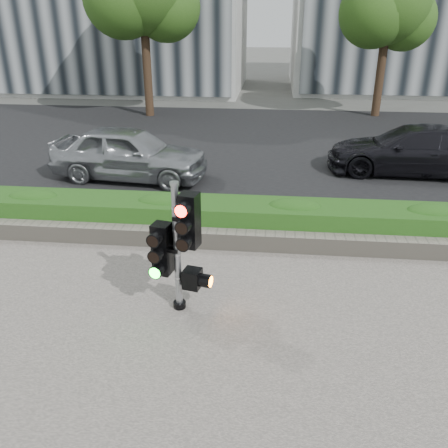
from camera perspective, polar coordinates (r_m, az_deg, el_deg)
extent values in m
plane|color=#51514C|center=(7.72, -2.49, -9.29)|extent=(120.00, 120.00, 0.00)
cube|color=#9E9389|center=(5.82, -6.31, -22.75)|extent=(16.00, 11.00, 0.03)
cube|color=black|center=(16.93, 2.42, 9.64)|extent=(60.00, 13.00, 0.02)
cube|color=gray|center=(10.44, -0.03, 0.50)|extent=(60.00, 0.25, 0.12)
cube|color=gray|center=(9.26, -0.84, -1.79)|extent=(12.00, 0.32, 0.34)
cube|color=#45902C|center=(9.77, -0.40, 0.76)|extent=(12.00, 1.00, 0.68)
cylinder|color=black|center=(21.69, -9.22, 17.96)|extent=(0.36, 0.36, 4.03)
sphere|color=#224814|center=(21.72, -7.01, 24.57)|extent=(2.88, 2.88, 2.88)
cylinder|color=black|center=(22.46, 18.27, 16.74)|extent=(0.36, 0.36, 3.58)
sphere|color=#224814|center=(22.32, 19.29, 23.88)|extent=(3.33, 3.33, 3.33)
sphere|color=#224814|center=(22.80, 20.90, 22.03)|extent=(2.56, 2.56, 2.56)
sphere|color=#224814|center=(21.82, 17.59, 23.09)|extent=(2.82, 2.82, 2.82)
cylinder|color=black|center=(7.53, -5.36, -9.61)|extent=(0.20, 0.20, 0.10)
cylinder|color=gray|center=(7.04, -5.66, -3.10)|extent=(0.10, 0.10, 2.02)
cylinder|color=gray|center=(6.63, -6.02, 4.86)|extent=(0.13, 0.13, 0.05)
cube|color=#FF1107|center=(6.71, -4.16, 0.43)|extent=(0.30, 0.30, 0.81)
cube|color=#14E51E|center=(7.11, -7.43, -2.97)|extent=(0.30, 0.30, 0.81)
cube|color=black|center=(7.10, -4.80, -0.40)|extent=(0.30, 0.30, 0.55)
cube|color=orange|center=(7.22, -3.83, -6.56)|extent=(0.30, 0.30, 0.30)
imported|color=#A1A3A8|center=(13.27, -11.31, 8.37)|extent=(4.41, 2.16, 1.45)
imported|color=black|center=(14.53, 21.66, 8.29)|extent=(4.73, 2.14, 1.35)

